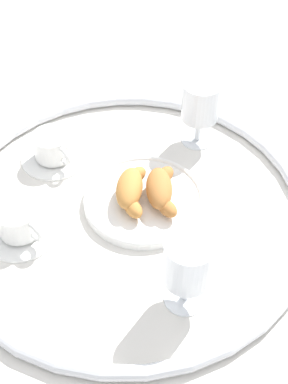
{
  "coord_description": "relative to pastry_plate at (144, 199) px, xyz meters",
  "views": [
    {
      "loc": [
        0.6,
        0.21,
        0.7
      ],
      "look_at": [
        -0.02,
        0.03,
        0.03
      ],
      "focal_mm": 47.46,
      "sensor_mm": 36.0,
      "label": 1
    }
  ],
  "objects": [
    {
      "name": "ground_plane",
      "position": [
        0.02,
        -0.03,
        -0.01
      ],
      "size": [
        2.2,
        2.2,
        0.0
      ],
      "primitive_type": "plane",
      "color": "silver"
    },
    {
      "name": "table_chrome_rim",
      "position": [
        0.02,
        -0.03,
        0.0
      ],
      "size": [
        0.67,
        0.67,
        0.02
      ],
      "primitive_type": "torus",
      "color": "silver",
      "rests_on": "ground_plane"
    },
    {
      "name": "pastry_plate",
      "position": [
        0.0,
        0.0,
        0.0
      ],
      "size": [
        0.23,
        0.23,
        0.02
      ],
      "color": "white",
      "rests_on": "ground_plane"
    },
    {
      "name": "croissant_large",
      "position": [
        0.01,
        -0.02,
        0.03
      ],
      "size": [
        0.13,
        0.08,
        0.04
      ],
      "color": "#BC7A38",
      "rests_on": "pastry_plate"
    },
    {
      "name": "croissant_small",
      "position": [
        -0.01,
        0.03,
        0.03
      ],
      "size": [
        0.13,
        0.09,
        0.04
      ],
      "color": "#AD6B33",
      "rests_on": "pastry_plate"
    },
    {
      "name": "coffee_cup_near",
      "position": [
        -0.07,
        -0.21,
        0.02
      ],
      "size": [
        0.14,
        0.14,
        0.06
      ],
      "color": "white",
      "rests_on": "ground_plane"
    },
    {
      "name": "coffee_cup_far",
      "position": [
        0.13,
        -0.19,
        0.02
      ],
      "size": [
        0.14,
        0.14,
        0.06
      ],
      "color": "white",
      "rests_on": "ground_plane"
    },
    {
      "name": "juice_glass_left",
      "position": [
        -0.21,
        0.06,
        0.08
      ],
      "size": [
        0.08,
        0.08,
        0.14
      ],
      "color": "white",
      "rests_on": "ground_plane"
    },
    {
      "name": "juice_glass_right",
      "position": [
        0.18,
        0.12,
        0.08
      ],
      "size": [
        0.08,
        0.08,
        0.14
      ],
      "color": "white",
      "rests_on": "ground_plane"
    }
  ]
}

